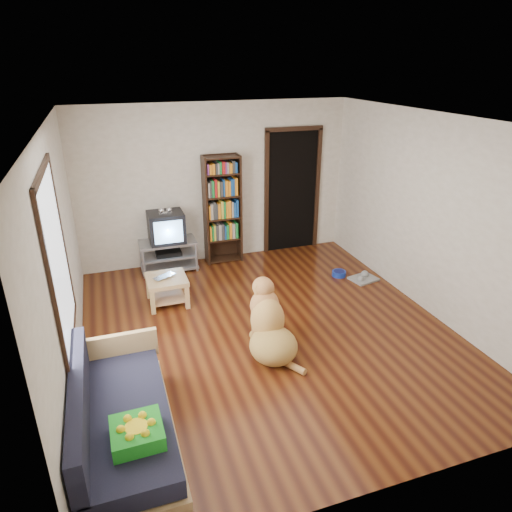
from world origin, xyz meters
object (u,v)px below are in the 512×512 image
object	(u,v)px
dog	(269,327)
crt_tv	(166,226)
laptop	(166,278)
grey_rag	(363,279)
green_cushion	(137,433)
tv_stand	(168,254)
coffee_table	(167,285)
dog_bowl	(339,273)
sofa	(121,424)
bookshelf	(222,204)

from	to	relation	value
dog	crt_tv	bearing A→B (deg)	105.80
laptop	dog	bearing A→B (deg)	-86.59
laptop	grey_rag	xyz separation A→B (m)	(3.02, -0.21, -0.40)
green_cushion	tv_stand	distance (m)	4.11
coffee_table	green_cushion	bearing A→B (deg)	-102.75
green_cushion	tv_stand	bearing A→B (deg)	76.78
dog_bowl	tv_stand	size ratio (longest dim) A/B	0.24
sofa	coffee_table	distance (m)	2.63
green_cushion	grey_rag	distance (m)	4.56
bookshelf	coffee_table	distance (m)	1.82
green_cushion	dog_bowl	world-z (taller)	green_cushion
green_cushion	laptop	world-z (taller)	green_cushion
laptop	coffee_table	world-z (taller)	laptop
coffee_table	laptop	bearing A→B (deg)	-90.00
green_cushion	coffee_table	distance (m)	2.98
dog_bowl	coffee_table	bearing A→B (deg)	-179.88
sofa	coffee_table	bearing A→B (deg)	72.75
green_cushion	dog_bowl	size ratio (longest dim) A/B	1.81
coffee_table	dog	world-z (taller)	dog
crt_tv	green_cushion	bearing A→B (deg)	-101.88
dog_bowl	grey_rag	size ratio (longest dim) A/B	0.55
coffee_table	bookshelf	bearing A→B (deg)	46.72
dog	coffee_table	bearing A→B (deg)	121.73
crt_tv	coffee_table	world-z (taller)	crt_tv
dog_bowl	sofa	world-z (taller)	sofa
laptop	dog	xyz separation A→B (m)	(0.96, -1.52, -0.09)
dog_bowl	bookshelf	world-z (taller)	bookshelf
grey_rag	crt_tv	distance (m)	3.23
tv_stand	crt_tv	bearing A→B (deg)	90.00
crt_tv	dog	bearing A→B (deg)	-74.20
grey_rag	sofa	world-z (taller)	sofa
green_cushion	bookshelf	bearing A→B (deg)	65.08
laptop	dog	size ratio (longest dim) A/B	0.30
tv_stand	coffee_table	world-z (taller)	tv_stand
tv_stand	crt_tv	distance (m)	0.47
tv_stand	coffee_table	bearing A→B (deg)	-99.85
tv_stand	grey_rag	bearing A→B (deg)	-25.80
bookshelf	green_cushion	bearing A→B (deg)	-113.65
dog_bowl	crt_tv	distance (m)	2.86
dog_bowl	bookshelf	xyz separation A→B (m)	(-1.58, 1.21, 0.96)
grey_rag	dog	distance (m)	2.46
coffee_table	dog	distance (m)	1.82
green_cushion	dog_bowl	bearing A→B (deg)	39.39
tv_stand	crt_tv	size ratio (longest dim) A/B	1.55
green_cushion	crt_tv	size ratio (longest dim) A/B	0.69
laptop	dog_bowl	world-z (taller)	laptop
dog_bowl	grey_rag	distance (m)	0.39
green_cushion	sofa	world-z (taller)	sofa
crt_tv	dog_bowl	bearing A→B (deg)	-24.25
grey_rag	bookshelf	size ratio (longest dim) A/B	0.22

